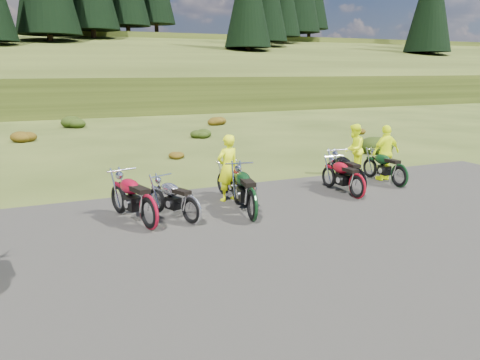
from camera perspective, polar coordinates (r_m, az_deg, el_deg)
name	(u,v)px	position (r m, az deg, el deg)	size (l,w,h in m)	color
ground	(296,223)	(11.40, 6.81, -5.20)	(300.00, 300.00, 0.00)	#304015
gravel_pad	(345,252)	(9.84, 12.73, -8.52)	(20.00, 12.00, 0.04)	black
hill_slope	(85,100)	(59.67, -18.41, 9.23)	(300.00, 46.00, 3.00)	#2D3913
hill_plateau	(59,85)	(119.49, -21.25, 10.75)	(300.00, 90.00, 9.17)	#2D3913
conifer_32	(432,0)	(89.68, 22.32, 19.64)	(6.60, 6.60, 17.00)	black
conifer_33	(432,2)	(98.18, 22.33, 19.42)	(6.16, 6.16, 16.00)	black
conifer_34	(432,4)	(106.69, 22.34, 19.24)	(5.72, 5.72, 15.00)	black
conifer_35	(432,6)	(115.20, 22.35, 19.08)	(5.28, 5.28, 14.00)	black
shrub_2	(23,135)	(26.11, -24.92, 5.03)	(1.30, 1.30, 0.77)	#5C330B
shrub_3	(75,120)	(31.44, -19.49, 6.86)	(1.56, 1.56, 0.92)	black
shrub_4	(175,153)	(19.49, -7.95, 3.24)	(0.77, 0.77, 0.45)	#5C330B
shrub_5	(200,132)	(25.33, -4.89, 5.82)	(1.03, 1.03, 0.61)	black
shrub_6	(216,119)	(31.25, -2.96, 7.42)	(1.30, 1.30, 0.77)	#5C330B
shrub_7	(378,142)	(21.68, 16.46, 4.46)	(1.56, 1.56, 0.92)	black
shrub_8	(357,130)	(27.60, 14.06, 5.93)	(0.77, 0.77, 0.45)	#5C330B
motorcycle_1	(150,231)	(10.98, -10.93, -6.10)	(2.34, 0.78, 1.23)	maroon
motorcycle_2	(252,222)	(11.37, 1.49, -5.16)	(2.33, 0.78, 1.22)	black
motorcycle_3	(192,226)	(11.19, -5.90, -5.54)	(2.00, 0.67, 1.05)	#B5B5BA
motorcycle_4	(248,207)	(12.61, 0.95, -3.28)	(2.03, 0.68, 1.06)	#420D0B
motorcycle_5	(358,197)	(14.01, 14.14, -1.99)	(2.27, 0.76, 1.19)	black
motorcycle_6	(356,200)	(13.69, 14.01, -2.34)	(2.06, 0.69, 1.08)	maroon
motorcycle_7	(398,188)	(15.38, 18.76, -0.94)	(2.07, 0.69, 1.09)	black
person_middle	(228,169)	(12.91, -1.50, 1.35)	(0.68, 0.44, 1.85)	#E9FD0D
person_right_a	(354,150)	(16.69, 13.71, 3.55)	(0.85, 0.66, 1.75)	#E9FD0D
person_right_b	(386,154)	(16.10, 17.34, 3.09)	(1.07, 0.44, 1.82)	#E9FD0D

